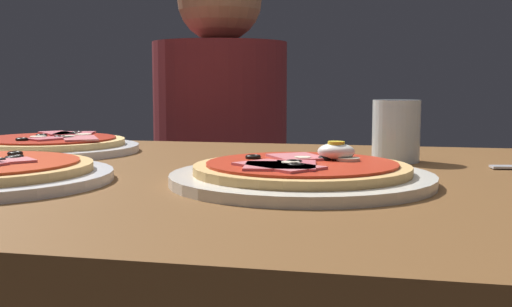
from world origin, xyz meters
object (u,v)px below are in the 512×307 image
at_px(pizza_foreground, 302,174).
at_px(diner_person, 221,215).
at_px(dining_table, 194,263).
at_px(pizza_across_right, 50,145).
at_px(water_glass_near, 396,135).

distance_m(pizza_foreground, diner_person, 0.85).
distance_m(dining_table, pizza_across_right, 0.37).
height_order(pizza_across_right, water_glass_near, water_glass_near).
relative_size(pizza_foreground, water_glass_near, 3.36).
height_order(pizza_foreground, pizza_across_right, pizza_foreground).
bearing_deg(water_glass_near, pizza_foreground, -114.05).
relative_size(pizza_across_right, diner_person, 0.25).
xyz_separation_m(pizza_across_right, diner_person, (0.15, 0.53, -0.22)).
height_order(pizza_foreground, water_glass_near, water_glass_near).
distance_m(pizza_foreground, water_glass_near, 0.26).
relative_size(pizza_across_right, water_glass_near, 3.24).
height_order(dining_table, pizza_across_right, pizza_across_right).
distance_m(water_glass_near, diner_person, 0.72).
distance_m(dining_table, water_glass_near, 0.35).
bearing_deg(dining_table, water_glass_near, 33.36).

